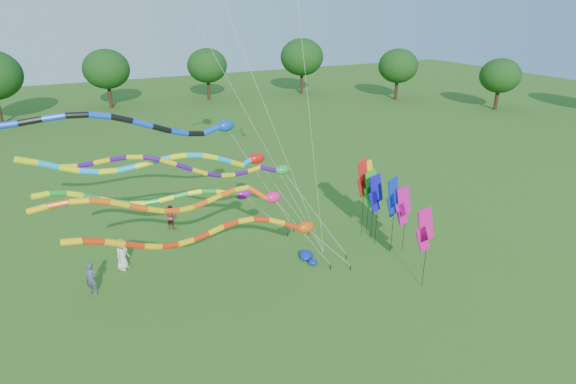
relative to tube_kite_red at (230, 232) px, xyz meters
name	(u,v)px	position (x,y,z in m)	size (l,w,h in m)	color
ground	(321,303)	(3.97, -1.83, -4.04)	(160.00, 160.00, 0.00)	#245115
tree_ring	(316,221)	(2.84, -3.07, 1.27)	(115.66, 116.40, 9.67)	#382314
tube_kite_red	(230,232)	(0.00, 0.00, 0.00)	(13.90, 1.53, 6.15)	black
tube_kite_orange	(198,201)	(-1.31, 0.38, 1.68)	(13.86, 1.60, 7.55)	black
tube_kite_purple	(207,168)	(-0.15, 2.45, 2.44)	(13.86, 2.56, 8.13)	black
tube_kite_blue	(130,125)	(-3.18, 4.87, 4.38)	(17.86, 1.68, 10.25)	black
tube_kite_cyan	(186,162)	(-0.91, 3.57, 2.54)	(15.05, 2.42, 8.60)	black
tube_kite_green	(178,196)	(-1.10, 5.07, 0.17)	(13.56, 1.06, 6.27)	black
banner_pole_red	(363,178)	(9.83, 3.35, -0.03)	(1.12, 0.47, 5.27)	black
banner_pole_blue_a	(376,194)	(9.88, 2.03, -0.60)	(1.16, 0.22, 4.70)	black
banner_pole_magenta_a	(425,230)	(9.29, -2.90, -0.68)	(1.16, 0.15, 4.62)	black
banner_pole_orange	(367,179)	(10.28, 3.53, -0.24)	(1.16, 0.19, 5.06)	black
banner_pole_green	(371,189)	(10.20, 2.92, -0.66)	(1.16, 0.25, 4.64)	black
banner_pole_blue_b	(393,197)	(10.16, 0.79, -0.41)	(1.14, 0.37, 4.89)	black
banner_pole_magenta_b	(403,206)	(10.85, 0.64, -1.04)	(1.16, 0.12, 4.25)	black
blue_nylon_heap	(317,258)	(5.87, 1.93, -3.87)	(1.16, 1.00, 0.37)	#0C249F
person_a	(122,254)	(-4.32, 6.01, -3.11)	(0.91, 0.59, 1.86)	beige
person_b	(91,279)	(-6.13, 4.12, -3.14)	(0.65, 0.43, 1.79)	#42435C
person_c	(171,217)	(-0.62, 10.01, -3.22)	(0.80, 0.62, 1.64)	brown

